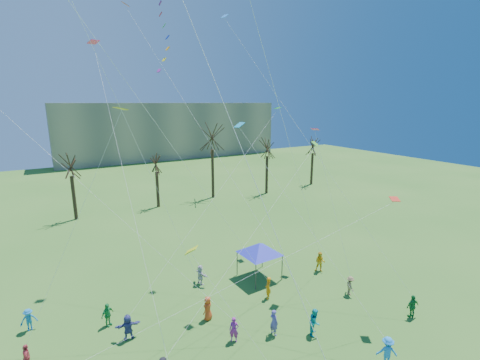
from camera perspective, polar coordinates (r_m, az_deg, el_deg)
distant_building at (r=97.64m, az=-11.83°, el=8.35°), size 60.00×14.00×15.00m
bare_tree_row at (r=50.26m, az=-11.11°, el=3.78°), size 68.48×8.57×12.28m
big_box_kite at (r=18.84m, az=-11.82°, el=26.08°), size 2.81×6.24×23.76m
canopy_tent_blue at (r=29.64m, az=3.35°, el=-11.57°), size 4.34×4.34×3.26m
festival_crowd at (r=23.88m, az=-3.63°, el=-23.59°), size 26.68×15.29×1.86m
small_kites_aloft at (r=22.44m, az=-7.58°, el=11.27°), size 28.77×18.78×34.03m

